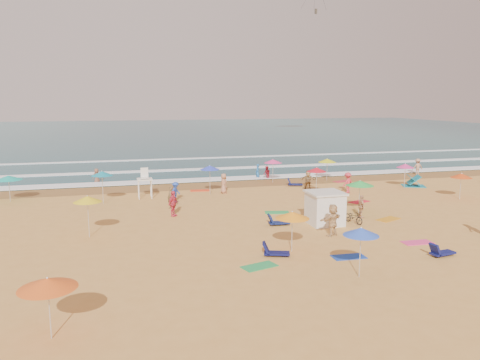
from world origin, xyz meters
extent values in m
plane|color=gold|center=(0.00, 0.00, 0.00)|extent=(220.00, 220.00, 0.00)
cube|color=#0C4756|center=(0.00, 84.00, 0.00)|extent=(220.00, 140.00, 0.18)
plane|color=olive|center=(0.00, 12.50, 0.01)|extent=(220.00, 220.00, 0.00)
cube|color=white|center=(0.00, 15.00, 0.10)|extent=(200.00, 2.20, 0.05)
cube|color=white|center=(0.00, 22.00, 0.10)|extent=(200.00, 1.60, 0.05)
cube|color=white|center=(0.00, 32.00, 0.10)|extent=(200.00, 1.20, 0.05)
cube|color=silver|center=(4.17, -3.11, 1.00)|extent=(2.00, 2.00, 2.00)
cube|color=silver|center=(4.17, -3.11, 2.06)|extent=(2.20, 2.20, 0.12)
imported|color=black|center=(6.07, -3.41, 0.41)|extent=(0.96, 1.67, 0.83)
cone|color=green|center=(7.82, -0.92, 2.13)|extent=(1.91, 1.91, 0.35)
cone|color=blue|center=(-1.10, 8.14, 2.29)|extent=(1.61, 1.61, 0.35)
cone|color=#F43685|center=(5.86, 12.24, 2.08)|extent=(1.72, 1.72, 0.35)
cone|color=blue|center=(1.79, -11.91, 2.12)|extent=(1.59, 1.59, 0.35)
cone|color=red|center=(7.36, 5.42, 2.19)|extent=(1.62, 1.62, 0.35)
cone|color=yellow|center=(11.42, 12.01, 1.99)|extent=(1.76, 1.76, 0.35)
cone|color=#DA4612|center=(17.97, 1.19, 1.91)|extent=(1.66, 1.66, 0.35)
cone|color=#E13287|center=(16.30, 6.29, 2.07)|extent=(1.53, 1.53, 0.35)
cone|color=#15AC9C|center=(-16.83, 9.40, 1.89)|extent=(2.05, 2.05, 0.35)
cone|color=yellow|center=(-10.31, -2.29, 2.27)|extent=(1.61, 1.61, 0.35)
cone|color=teal|center=(-9.74, 6.79, 2.35)|extent=(1.61, 1.61, 0.35)
cone|color=orange|center=(0.14, -7.74, 1.97)|extent=(1.79, 1.79, 0.35)
cone|color=#E85918|center=(-10.92, -14.25, 1.96)|extent=(1.92, 1.92, 0.35)
cube|color=#101B50|center=(1.25, -2.65, 0.17)|extent=(1.33, 0.64, 0.34)
cube|color=#0E1046|center=(-0.87, -8.29, 0.17)|extent=(1.41, 0.95, 0.34)
cube|color=#0F134F|center=(7.34, -10.42, 0.17)|extent=(1.37, 0.76, 0.34)
cube|color=#0E154A|center=(7.28, 9.90, 0.17)|extent=(1.41, 0.91, 0.34)
cube|color=green|center=(-2.17, -9.49, 0.01)|extent=(1.88, 1.32, 0.03)
cube|color=#F13F1A|center=(-1.64, 9.98, 0.01)|extent=(1.77, 1.01, 0.03)
cube|color=#EF3879|center=(7.49, -8.12, 0.01)|extent=(1.73, 0.91, 0.03)
cube|color=red|center=(9.61, 2.27, 0.01)|extent=(1.90, 1.44, 0.03)
cube|color=#1A3DA7|center=(2.62, -9.34, 0.01)|extent=(1.73, 0.92, 0.03)
cube|color=green|center=(2.24, 0.58, 0.01)|extent=(1.84, 1.20, 0.03)
cube|color=orange|center=(8.80, -3.12, 0.01)|extent=(1.90, 1.48, 0.03)
cube|color=#C42E3A|center=(12.55, 11.05, 0.01)|extent=(1.88, 1.34, 0.03)
imported|color=#D33452|center=(5.87, 14.14, 0.55)|extent=(0.67, 0.83, 1.61)
imported|color=brown|center=(-10.56, 16.55, 0.57)|extent=(0.93, 0.77, 1.63)
imported|color=#9C7848|center=(7.91, 8.47, 0.83)|extent=(1.61, 1.10, 1.67)
imported|color=tan|center=(7.25, -2.25, 0.78)|extent=(0.51, 0.96, 1.56)
imported|color=#2468A8|center=(5.15, 14.95, 0.60)|extent=(0.43, 0.64, 1.71)
imported|color=tan|center=(22.25, 12.78, 0.86)|extent=(1.19, 0.78, 1.73)
imported|color=#DA364D|center=(-4.99, 1.42, 0.89)|extent=(0.99, 1.09, 1.78)
imported|color=#B87855|center=(0.12, 8.32, 0.86)|extent=(0.58, 0.86, 1.71)
imported|color=#D73543|center=(10.43, 5.80, 0.89)|extent=(1.32, 1.10, 1.77)
imported|color=#274AB8|center=(-4.27, 5.91, 0.79)|extent=(1.12, 1.16, 1.59)
imported|color=brown|center=(-4.88, 3.69, 0.83)|extent=(0.70, 0.72, 1.66)
imported|color=tan|center=(3.49, -5.62, 0.95)|extent=(1.82, 1.31, 1.90)
cube|color=#3F3326|center=(27.88, 53.40, 23.90)|extent=(0.40, 0.30, 0.90)
camera|label=1|loc=(-8.51, -29.90, 7.89)|focal=35.00mm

